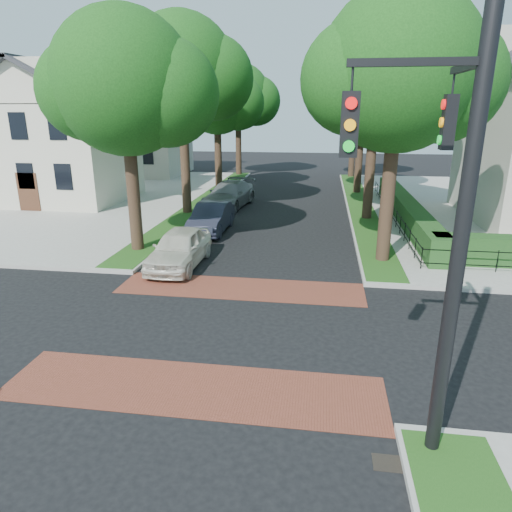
{
  "coord_description": "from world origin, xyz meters",
  "views": [
    {
      "loc": [
        2.82,
        -12.18,
        6.27
      ],
      "look_at": [
        0.72,
        2.22,
        1.6
      ],
      "focal_mm": 32.0,
      "sensor_mm": 36.0,
      "label": 1
    }
  ],
  "objects_px": {
    "traffic_signal": "(448,210)",
    "parked_car_rear": "(229,195)",
    "parked_car_middle": "(211,218)",
    "parked_car_front": "(179,248)"
  },
  "relations": [
    {
      "from": "traffic_signal",
      "to": "parked_car_middle",
      "type": "relative_size",
      "value": 1.71
    },
    {
      "from": "traffic_signal",
      "to": "parked_car_front",
      "type": "xyz_separation_m",
      "value": [
        -7.85,
        9.78,
        -3.92
      ]
    },
    {
      "from": "traffic_signal",
      "to": "parked_car_rear",
      "type": "height_order",
      "value": "traffic_signal"
    },
    {
      "from": "parked_car_rear",
      "to": "parked_car_middle",
      "type": "bearing_deg",
      "value": -78.54
    },
    {
      "from": "traffic_signal",
      "to": "parked_car_middle",
      "type": "distance_m",
      "value": 17.78
    },
    {
      "from": "parked_car_front",
      "to": "parked_car_rear",
      "type": "xyz_separation_m",
      "value": [
        -0.4,
        12.39,
        0.05
      ]
    },
    {
      "from": "parked_car_front",
      "to": "parked_car_rear",
      "type": "distance_m",
      "value": 12.4
    },
    {
      "from": "parked_car_front",
      "to": "parked_car_middle",
      "type": "height_order",
      "value": "parked_car_front"
    },
    {
      "from": "parked_car_middle",
      "to": "parked_car_rear",
      "type": "bearing_deg",
      "value": 93.62
    },
    {
      "from": "parked_car_rear",
      "to": "parked_car_front",
      "type": "bearing_deg",
      "value": -80.0
    }
  ]
}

